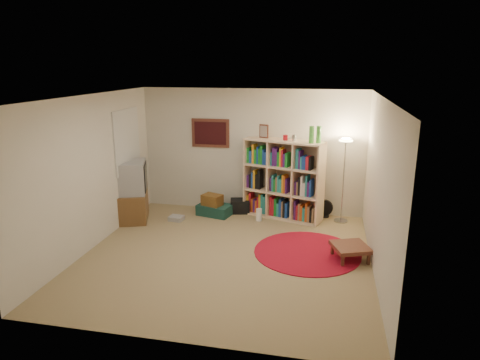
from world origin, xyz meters
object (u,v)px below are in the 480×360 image
object	(u,v)px
floor_lamp	(345,152)
side_table	(350,248)
suitcase	(215,210)
tv_stand	(132,192)
bookshelf	(282,180)
floor_fan	(325,208)

from	to	relation	value
floor_lamp	side_table	xyz separation A→B (m)	(0.10, -1.69, -1.17)
suitcase	side_table	distance (m)	3.03
tv_stand	suitcase	world-z (taller)	tv_stand
bookshelf	tv_stand	size ratio (longest dim) A/B	1.60
floor_fan	suitcase	distance (m)	2.21
bookshelf	floor_fan	xyz separation A→B (m)	(0.85, 0.16, -0.57)
suitcase	side_table	size ratio (longest dim) A/B	1.10
floor_fan	side_table	xyz separation A→B (m)	(0.41, -1.87, 0.02)
floor_lamp	floor_fan	bearing A→B (deg)	148.74
floor_lamp	floor_fan	size ratio (longest dim) A/B	4.60
bookshelf	floor_fan	world-z (taller)	bookshelf
floor_lamp	suitcase	world-z (taller)	floor_lamp
bookshelf	side_table	bearing A→B (deg)	-35.77
floor_fan	tv_stand	distance (m)	3.82
floor_lamp	tv_stand	size ratio (longest dim) A/B	1.41
suitcase	bookshelf	bearing A→B (deg)	20.49
bookshelf	side_table	world-z (taller)	bookshelf
bookshelf	floor_lamp	distance (m)	1.31
bookshelf	tv_stand	bearing A→B (deg)	-147.47
bookshelf	floor_lamp	world-z (taller)	bookshelf
tv_stand	suitcase	size ratio (longest dim) A/B	1.58
bookshelf	suitcase	xyz separation A→B (m)	(-1.34, -0.16, -0.65)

